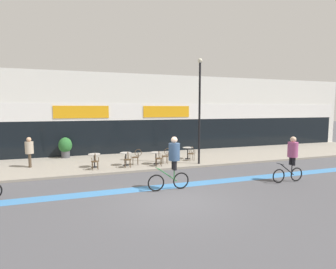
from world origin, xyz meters
TOP-DOWN VIEW (x-y plane):
  - ground_plane at (0.00, 0.00)m, footprint 120.00×120.00m
  - sidewalk_slab at (0.00, 7.25)m, footprint 40.00×5.50m
  - storefront_facade at (0.00, 11.97)m, footprint 40.00×4.06m
  - bike_lane_stripe at (0.00, 1.67)m, footprint 36.00×0.70m
  - bistro_table_0 at (-2.49, 5.96)m, footprint 0.66×0.66m
  - bistro_table_1 at (-0.76, 5.91)m, footprint 0.64×0.64m
  - bistro_table_2 at (0.96, 5.69)m, footprint 0.66×0.66m
  - bistro_table_3 at (3.34, 6.56)m, footprint 0.64×0.64m
  - cafe_chair_0_near at (-2.48, 5.34)m, footprint 0.43×0.59m
  - cafe_chair_1_near at (-0.76, 5.28)m, footprint 0.41×0.58m
  - cafe_chair_1_side at (-0.14, 5.90)m, footprint 0.60×0.45m
  - cafe_chair_2_near at (0.96, 5.06)m, footprint 0.43×0.59m
  - cafe_chair_2_side at (1.59, 5.68)m, footprint 0.59×0.43m
  - cafe_chair_3_near at (3.34, 5.94)m, footprint 0.40×0.58m
  - planter_pot at (-4.14, 9.52)m, footprint 0.85×0.85m
  - lamp_post at (3.39, 4.99)m, footprint 0.26×0.26m
  - cyclist_0 at (5.93, 0.56)m, footprint 1.65×0.48m
  - cyclist_1 at (0.40, 1.19)m, footprint 1.79×0.48m
  - pedestrian_near_end at (-5.87, 7.16)m, footprint 0.50×0.50m

SIDE VIEW (x-z plane):
  - ground_plane at x=0.00m, z-range 0.00..0.00m
  - bike_lane_stripe at x=0.00m, z-range 0.00..0.01m
  - sidewalk_slab at x=0.00m, z-range 0.00..0.12m
  - bistro_table_2 at x=0.96m, z-range 0.27..0.97m
  - cafe_chair_0_near at x=-2.48m, z-range 0.19..1.09m
  - cafe_chair_1_near at x=-0.76m, z-range 0.19..1.09m
  - cafe_chair_1_side at x=-0.14m, z-range 0.19..1.09m
  - cafe_chair_2_near at x=0.96m, z-range 0.19..1.09m
  - cafe_chair_2_side at x=1.59m, z-range 0.19..1.09m
  - cafe_chair_3_near at x=3.34m, z-range 0.19..1.09m
  - bistro_table_1 at x=-0.76m, z-range 0.27..1.01m
  - bistro_table_3 at x=3.34m, z-range 0.27..1.02m
  - bistro_table_0 at x=-2.49m, z-range 0.28..1.03m
  - planter_pot at x=-4.14m, z-range 0.19..1.53m
  - pedestrian_near_end at x=-5.87m, z-range 0.28..1.94m
  - cyclist_0 at x=5.93m, z-range 0.19..2.28m
  - cyclist_1 at x=0.40m, z-range 0.19..2.41m
  - storefront_facade at x=0.00m, z-range -0.01..5.84m
  - lamp_post at x=3.39m, z-range 0.53..6.60m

